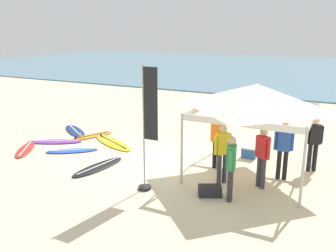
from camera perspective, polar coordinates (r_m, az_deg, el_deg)
ground_plane at (r=12.11m, az=-0.48°, el=-5.49°), size 80.00×80.00×0.00m
sea at (r=41.45m, az=19.53°, el=8.41°), size 80.00×36.00×0.10m
canopy_tent at (r=10.67m, az=13.72°, el=4.57°), size 3.31×3.31×2.75m
surfboard_yellow at (r=14.04m, az=-8.74°, el=-2.60°), size 2.51×1.73×0.19m
surfboard_red at (r=14.09m, az=-21.61°, el=-3.44°), size 1.41×1.80×0.19m
surfboard_navy at (r=15.95m, az=-14.48°, el=-0.75°), size 2.15×1.77×0.19m
surfboard_purple at (r=14.67m, az=-17.50°, el=-2.35°), size 2.12×1.48×0.19m
surfboard_blue at (r=13.42m, az=-14.97°, el=-3.78°), size 1.76×1.51×0.19m
surfboard_black at (r=11.71m, az=-10.93°, el=-6.33°), size 0.87×2.14×0.19m
surfboard_orange at (r=15.06m, az=-11.90°, el=-1.52°), size 1.17×1.88×0.19m
person_orange at (r=11.23m, az=7.80°, el=-1.98°), size 0.51×0.35×1.71m
person_yellow at (r=10.21m, az=8.64°, el=-3.77°), size 0.40×0.45×1.71m
person_red at (r=10.14m, az=14.69°, el=-4.23°), size 0.45×0.39×1.71m
person_green at (r=9.22m, az=9.93°, el=-5.93°), size 0.29×0.54×1.71m
person_blue at (r=10.87m, az=17.79°, el=-3.17°), size 0.54×0.30×1.71m
person_black at (r=11.81m, az=22.07°, el=-2.12°), size 0.48×0.38×1.71m
banner_flag at (r=9.48m, az=-3.26°, el=-1.38°), size 0.60×0.36×3.40m
gear_bag_near_tent at (r=9.70m, az=6.62°, el=-10.14°), size 0.68×0.56×0.28m
cooler_box at (r=12.62m, az=12.72°, el=-4.07°), size 0.50×0.36×0.39m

